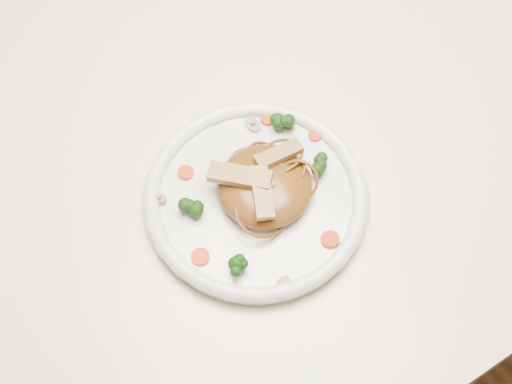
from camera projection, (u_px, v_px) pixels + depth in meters
ground at (271, 308)px, 1.66m from camera, size 4.00×4.00×0.00m
table at (278, 156)px, 1.08m from camera, size 1.20×0.80×0.75m
plate at (256, 200)px, 0.93m from camera, size 0.32×0.32×0.02m
noodle_mound at (265, 186)px, 0.91m from camera, size 0.14×0.14×0.04m
chicken_a at (279, 154)px, 0.91m from camera, size 0.06×0.02×0.01m
chicken_b at (240, 176)px, 0.89m from camera, size 0.07×0.07×0.01m
chicken_c at (262, 193)px, 0.88m from camera, size 0.05×0.07×0.01m
broccoli_0 at (282, 121)px, 0.95m from camera, size 0.03×0.03×0.03m
broccoli_1 at (192, 207)px, 0.90m from camera, size 0.03×0.03×0.03m
broccoli_2 at (238, 267)px, 0.86m from camera, size 0.03×0.03×0.03m
broccoli_3 at (320, 165)px, 0.93m from camera, size 0.03×0.03×0.03m
carrot_0 at (267, 119)px, 0.97m from camera, size 0.02×0.02×0.00m
carrot_1 at (200, 257)px, 0.88m from camera, size 0.03×0.03×0.00m
carrot_2 at (315, 135)px, 0.96m from camera, size 0.02×0.02×0.00m
carrot_3 at (186, 173)px, 0.94m from camera, size 0.03×0.03×0.00m
carrot_4 at (330, 239)px, 0.89m from camera, size 0.03×0.03×0.00m
mushroom_0 at (283, 284)px, 0.87m from camera, size 0.03×0.03×0.01m
mushroom_1 at (289, 125)px, 0.97m from camera, size 0.03×0.03×0.01m
mushroom_2 at (159, 199)px, 0.92m from camera, size 0.03×0.03×0.01m
mushroom_3 at (253, 125)px, 0.97m from camera, size 0.03×0.03×0.01m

